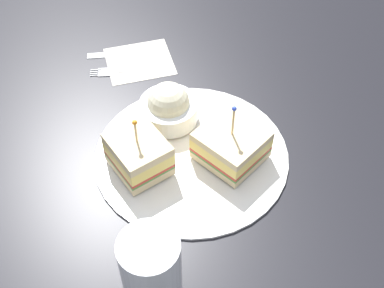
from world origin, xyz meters
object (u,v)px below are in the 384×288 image
Objects in this scene: drink_glass at (152,273)px; knife at (120,53)px; plate at (192,154)px; fork at (118,71)px; napkin at (140,61)px; sandwich_half_back at (139,154)px; sandwich_half_front at (232,145)px; coleslaw_bowl at (169,107)px.

knife is (47.05, 8.66, -5.28)cm from drink_glass.
plate is at bearing -151.46° from knife.
knife is (4.99, 0.18, 0.00)cm from fork.
drink_glass is at bearing -169.57° from knife.
plate is 2.54× the size of napkin.
knife is at bearing 11.74° from sandwich_half_back.
drink_glass is 0.90× the size of fork.
sandwich_half_back is (-2.02, 13.64, 0.30)cm from sandwich_half_front.
coleslaw_bowl is at bearing -158.71° from napkin.
drink_glass is at bearing -168.59° from fork.
napkin is (25.23, 1.80, -3.61)cm from sandwich_half_back.
sandwich_half_front is at bearing -130.25° from coleslaw_bowl.
coleslaw_bowl is 0.80× the size of drink_glass.
coleslaw_bowl reaches higher than knife.
sandwich_half_back reaches higher than plate.
coleslaw_bowl is (10.11, -4.09, -0.30)cm from sandwich_half_back.
sandwich_half_back is 1.18× the size of coleslaw_bowl.
sandwich_half_back is 28.17cm from knife.
napkin is 0.86× the size of knife.
sandwich_half_front reaches higher than napkin.
sandwich_half_front is at bearing -136.75° from fork.
plate is 28.09cm from knife.
fork reaches higher than napkin.
fork is (20.36, 19.15, -3.21)cm from sandwich_half_front.
plate is at bearing -12.00° from drink_glass.
coleslaw_bowl is at bearing -141.96° from fork.
sandwich_half_front reaches higher than knife.
sandwich_half_front is 1.05× the size of drink_glass.
drink_glass reaches higher than fork.
coleslaw_bowl reaches higher than plate.
coleslaw_bowl reaches higher than fork.
sandwich_half_front is 0.95× the size of fork.
knife is at bearing 61.19° from napkin.
drink_glass is 1.00× the size of napkin.
drink_glass is 48.13cm from knife.
coleslaw_bowl is 0.72× the size of fork.
fork is 4.99cm from knife.
coleslaw_bowl is 15.91cm from fork.
knife is (27.36, 5.68, -3.51)cm from sandwich_half_back.
plate is at bearing -153.85° from coleslaw_bowl.
drink_glass reaches higher than knife.
sandwich_half_back is at bearing -166.17° from fork.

